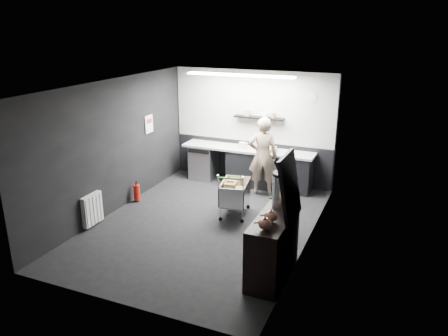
% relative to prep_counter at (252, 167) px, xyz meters
% --- Properties ---
extents(floor, '(5.50, 5.50, 0.00)m').
position_rel_prep_counter_xyz_m(floor, '(-0.14, -2.42, -0.46)').
color(floor, black).
rests_on(floor, ground).
extents(ceiling, '(5.50, 5.50, 0.00)m').
position_rel_prep_counter_xyz_m(ceiling, '(-0.14, -2.42, 2.24)').
color(ceiling, silver).
rests_on(ceiling, wall_back).
extents(wall_back, '(5.50, 0.00, 5.50)m').
position_rel_prep_counter_xyz_m(wall_back, '(-0.14, 0.33, 0.89)').
color(wall_back, black).
rests_on(wall_back, floor).
extents(wall_front, '(5.50, 0.00, 5.50)m').
position_rel_prep_counter_xyz_m(wall_front, '(-0.14, -5.17, 0.89)').
color(wall_front, black).
rests_on(wall_front, floor).
extents(wall_left, '(0.00, 5.50, 5.50)m').
position_rel_prep_counter_xyz_m(wall_left, '(-2.14, -2.42, 0.89)').
color(wall_left, black).
rests_on(wall_left, floor).
extents(wall_right, '(0.00, 5.50, 5.50)m').
position_rel_prep_counter_xyz_m(wall_right, '(1.86, -2.42, 0.89)').
color(wall_right, black).
rests_on(wall_right, floor).
extents(kitchen_wall_panel, '(3.95, 0.02, 1.70)m').
position_rel_prep_counter_xyz_m(kitchen_wall_panel, '(-0.14, 0.31, 1.39)').
color(kitchen_wall_panel, '#B8B8B4').
rests_on(kitchen_wall_panel, wall_back).
extents(dado_panel, '(3.95, 0.02, 1.00)m').
position_rel_prep_counter_xyz_m(dado_panel, '(-0.14, 0.31, 0.04)').
color(dado_panel, black).
rests_on(dado_panel, wall_back).
extents(floating_shelf, '(1.20, 0.22, 0.04)m').
position_rel_prep_counter_xyz_m(floating_shelf, '(0.06, 0.20, 1.16)').
color(floating_shelf, black).
rests_on(floating_shelf, wall_back).
extents(wall_clock, '(0.20, 0.03, 0.20)m').
position_rel_prep_counter_xyz_m(wall_clock, '(1.26, 0.30, 1.69)').
color(wall_clock, silver).
rests_on(wall_clock, wall_back).
extents(poster, '(0.02, 0.30, 0.40)m').
position_rel_prep_counter_xyz_m(poster, '(-2.12, -1.12, 1.09)').
color(poster, white).
rests_on(poster, wall_left).
extents(poster_red_band, '(0.02, 0.22, 0.10)m').
position_rel_prep_counter_xyz_m(poster_red_band, '(-2.11, -1.12, 1.16)').
color(poster_red_band, red).
rests_on(poster_red_band, poster).
extents(radiator, '(0.10, 0.50, 0.60)m').
position_rel_prep_counter_xyz_m(radiator, '(-2.08, -3.32, -0.11)').
color(radiator, silver).
rests_on(radiator, wall_left).
extents(ceiling_strip, '(2.40, 0.20, 0.04)m').
position_rel_prep_counter_xyz_m(ceiling_strip, '(-0.14, -0.57, 2.21)').
color(ceiling_strip, white).
rests_on(ceiling_strip, ceiling).
extents(prep_counter, '(3.20, 0.61, 0.90)m').
position_rel_prep_counter_xyz_m(prep_counter, '(0.00, 0.00, 0.00)').
color(prep_counter, black).
rests_on(prep_counter, floor).
extents(person, '(0.74, 0.58, 1.79)m').
position_rel_prep_counter_xyz_m(person, '(0.40, -0.45, 0.44)').
color(person, beige).
rests_on(person, floor).
extents(shopping_cart, '(0.66, 0.95, 0.95)m').
position_rel_prep_counter_xyz_m(shopping_cart, '(0.24, -1.76, -0.00)').
color(shopping_cart, silver).
rests_on(shopping_cart, floor).
extents(sideboard, '(0.56, 1.31, 1.96)m').
position_rel_prep_counter_xyz_m(sideboard, '(1.61, -3.61, 0.16)').
color(sideboard, black).
rests_on(sideboard, floor).
extents(fire_extinguisher, '(0.14, 0.14, 0.45)m').
position_rel_prep_counter_xyz_m(fire_extinguisher, '(-1.99, -1.95, -0.24)').
color(fire_extinguisher, red).
rests_on(fire_extinguisher, floor).
extents(cardboard_box, '(0.51, 0.42, 0.09)m').
position_rel_prep_counter_xyz_m(cardboard_box, '(0.36, -0.05, 0.49)').
color(cardboard_box, '#8D6D4B').
rests_on(cardboard_box, prep_counter).
extents(pink_tub, '(0.23, 0.23, 0.23)m').
position_rel_prep_counter_xyz_m(pink_tub, '(0.11, 0.00, 0.56)').
color(pink_tub, beige).
rests_on(pink_tub, prep_counter).
extents(white_container, '(0.18, 0.15, 0.15)m').
position_rel_prep_counter_xyz_m(white_container, '(-0.23, -0.05, 0.52)').
color(white_container, silver).
rests_on(white_container, prep_counter).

